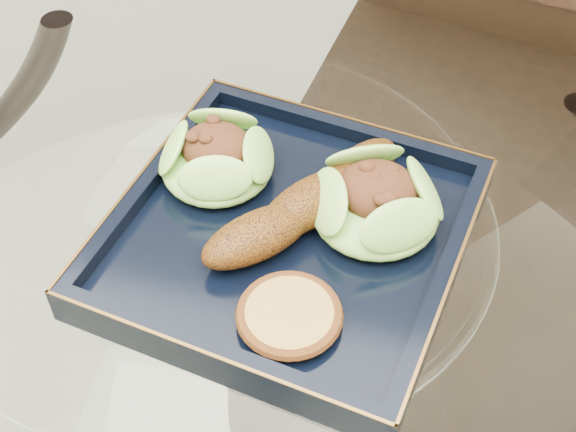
# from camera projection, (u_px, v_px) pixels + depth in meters

# --- Properties ---
(dining_table) EXTENTS (1.13, 1.13, 0.77)m
(dining_table) POSITION_uv_depth(u_px,v_px,m) (231.00, 367.00, 0.77)
(dining_table) COLOR white
(dining_table) RESTS_ON ground
(dining_chair) EXTENTS (0.49, 0.49, 0.99)m
(dining_chair) POSITION_uv_depth(u_px,v_px,m) (454.00, 186.00, 1.00)
(dining_chair) COLOR black
(dining_chair) RESTS_ON ground
(navy_plate) EXTENTS (0.31, 0.31, 0.02)m
(navy_plate) POSITION_uv_depth(u_px,v_px,m) (288.00, 241.00, 0.65)
(navy_plate) COLOR black
(navy_plate) RESTS_ON dining_table
(lettuce_wrap_left) EXTENTS (0.11, 0.11, 0.03)m
(lettuce_wrap_left) POSITION_uv_depth(u_px,v_px,m) (217.00, 161.00, 0.67)
(lettuce_wrap_left) COLOR #5FA730
(lettuce_wrap_left) RESTS_ON navy_plate
(lettuce_wrap_right) EXTENTS (0.11, 0.11, 0.04)m
(lettuce_wrap_right) POSITION_uv_depth(u_px,v_px,m) (376.00, 205.00, 0.64)
(lettuce_wrap_right) COLOR #699D2D
(lettuce_wrap_right) RESTS_ON navy_plate
(roasted_plantain) EXTENTS (0.14, 0.18, 0.04)m
(roasted_plantain) POSITION_uv_depth(u_px,v_px,m) (308.00, 203.00, 0.64)
(roasted_plantain) COLOR #5F320A
(roasted_plantain) RESTS_ON navy_plate
(crumb_patty) EXTENTS (0.09, 0.09, 0.01)m
(crumb_patty) POSITION_uv_depth(u_px,v_px,m) (289.00, 316.00, 0.58)
(crumb_patty) COLOR #BE903F
(crumb_patty) RESTS_ON navy_plate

